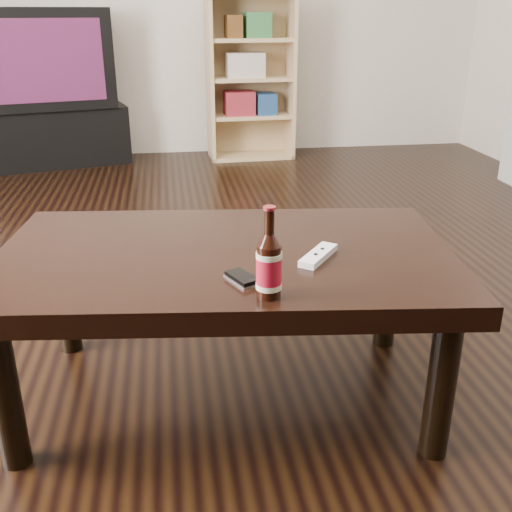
{
  "coord_description": "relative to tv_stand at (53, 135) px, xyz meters",
  "views": [
    {
      "loc": [
        -0.08,
        -1.99,
        1.09
      ],
      "look_at": [
        0.11,
        -0.75,
        0.58
      ],
      "focal_mm": 42.0,
      "sensor_mm": 36.0,
      "label": 1
    }
  ],
  "objects": [
    {
      "name": "beer_bottle",
      "position": [
        1.07,
        -3.51,
        0.34
      ],
      "size": [
        0.07,
        0.07,
        0.22
      ],
      "rotation": [
        0.0,
        0.0,
        0.19
      ],
      "color": "black",
      "rests_on": "coffee_table"
    },
    {
      "name": "remote",
      "position": [
        1.24,
        -3.3,
        0.27
      ],
      "size": [
        0.14,
        0.16,
        0.02
      ],
      "rotation": [
        0.0,
        0.0,
        -0.65
      ],
      "color": "silver",
      "rests_on": "coffee_table"
    },
    {
      "name": "coffee_table",
      "position": [
        1.0,
        -3.21,
        0.2
      ],
      "size": [
        1.34,
        0.88,
        0.47
      ],
      "rotation": [
        0.0,
        0.0,
        -0.11
      ],
      "color": "black",
      "rests_on": "floor"
    },
    {
      "name": "tv",
      "position": [
        0.0,
        -0.0,
        0.56
      ],
      "size": [
        1.03,
        0.79,
        0.69
      ],
      "rotation": [
        0.0,
        0.0,
        0.25
      ],
      "color": "black",
      "rests_on": "tv_stand"
    },
    {
      "name": "phone",
      "position": [
        1.02,
        -3.42,
        0.27
      ],
      "size": [
        0.09,
        0.11,
        0.02
      ],
      "rotation": [
        0.0,
        0.0,
        0.43
      ],
      "color": "silver",
      "rests_on": "coffee_table"
    },
    {
      "name": "floor",
      "position": [
        0.93,
        -2.76,
        -0.22
      ],
      "size": [
        5.0,
        6.0,
        0.01
      ],
      "primitive_type": "cube",
      "color": "black",
      "rests_on": "ground"
    },
    {
      "name": "tv_stand",
      "position": [
        0.0,
        0.0,
        0.0
      ],
      "size": [
        1.17,
        0.79,
        0.43
      ],
      "primitive_type": "cube",
      "rotation": [
        0.0,
        0.0,
        0.25
      ],
      "color": "black",
      "rests_on": "floor"
    },
    {
      "name": "bookshelf",
      "position": [
        1.51,
        -0.02,
        0.42
      ],
      "size": [
        0.67,
        0.33,
        1.22
      ],
      "rotation": [
        0.0,
        0.0,
        0.05
      ],
      "color": "tan",
      "rests_on": "floor"
    }
  ]
}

